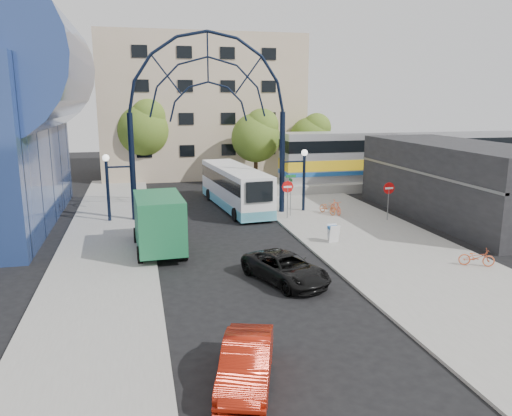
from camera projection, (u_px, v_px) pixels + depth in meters
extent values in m
plane|color=black|center=(261.00, 294.00, 20.54)|extent=(120.00, 120.00, 0.00)
cube|color=gray|center=(390.00, 251.00, 26.14)|extent=(8.00, 56.00, 0.12)
cube|color=gray|center=(105.00, 259.00, 24.75)|extent=(5.00, 50.00, 0.12)
cylinder|color=black|center=(132.00, 168.00, 31.95)|extent=(0.36, 0.36, 7.00)
cylinder|color=black|center=(282.00, 163.00, 34.22)|extent=(0.36, 0.36, 7.00)
cylinder|color=black|center=(108.00, 192.00, 31.91)|extent=(0.20, 0.20, 4.00)
cylinder|color=black|center=(304.00, 184.00, 34.91)|extent=(0.20, 0.20, 4.00)
sphere|color=white|center=(106.00, 158.00, 31.43)|extent=(0.44, 0.44, 0.44)
sphere|color=white|center=(304.00, 153.00, 34.43)|extent=(0.44, 0.44, 0.44)
cylinder|color=slate|center=(287.00, 202.00, 32.76)|extent=(0.06, 0.06, 2.20)
cylinder|color=red|center=(288.00, 187.00, 32.55)|extent=(0.80, 0.04, 0.80)
cube|color=white|center=(288.00, 187.00, 32.52)|extent=(0.55, 0.02, 0.12)
cylinder|color=slate|center=(388.00, 203.00, 32.27)|extent=(0.06, 0.06, 2.20)
cylinder|color=red|center=(389.00, 188.00, 32.06)|extent=(0.76, 0.04, 0.76)
cube|color=white|center=(389.00, 188.00, 32.03)|extent=(0.55, 0.02, 0.12)
cylinder|color=slate|center=(291.00, 195.00, 33.36)|extent=(0.05, 0.05, 2.80)
cube|color=#146626|center=(291.00, 176.00, 33.08)|extent=(0.70, 0.03, 0.18)
cube|color=#146626|center=(291.00, 180.00, 33.14)|extent=(0.03, 0.70, 0.18)
cube|color=white|center=(335.00, 234.00, 27.19)|extent=(0.55, 0.26, 0.99)
cube|color=white|center=(332.00, 233.00, 27.52)|extent=(0.55, 0.26, 0.99)
cube|color=#1E59A5|center=(333.00, 228.00, 27.29)|extent=(0.55, 0.42, 0.14)
cylinder|color=navy|center=(7.00, 62.00, 29.91)|extent=(9.00, 16.00, 9.00)
cube|color=black|center=(458.00, 181.00, 33.13)|extent=(6.00, 16.00, 5.00)
cube|color=tan|center=(199.00, 107.00, 52.73)|extent=(20.00, 12.00, 14.00)
cube|color=gray|center=(414.00, 181.00, 45.89)|extent=(32.00, 5.00, 0.80)
cube|color=#B7B7BC|center=(415.00, 154.00, 45.36)|extent=(25.00, 3.00, 4.20)
cube|color=gold|center=(415.00, 161.00, 45.48)|extent=(25.10, 3.05, 0.90)
cube|color=black|center=(416.00, 143.00, 45.14)|extent=(25.05, 3.05, 1.00)
cube|color=#1E59A5|center=(414.00, 168.00, 45.64)|extent=(25.10, 3.05, 0.35)
cylinder|color=#382314|center=(256.00, 171.00, 46.33)|extent=(0.36, 0.36, 2.52)
sphere|color=#3A5316|center=(256.00, 138.00, 45.67)|extent=(4.48, 4.48, 4.48)
sphere|color=#3A5316|center=(262.00, 126.00, 45.25)|extent=(3.08, 3.08, 3.08)
cylinder|color=#382314|center=(145.00, 167.00, 47.82)|extent=(0.36, 0.36, 2.88)
sphere|color=#3A5316|center=(143.00, 130.00, 47.06)|extent=(5.12, 5.12, 5.12)
sphere|color=#3A5316|center=(148.00, 116.00, 46.61)|extent=(3.52, 3.52, 3.52)
cylinder|color=#382314|center=(310.00, 167.00, 49.61)|extent=(0.36, 0.36, 2.34)
sphere|color=#3A5316|center=(310.00, 138.00, 48.99)|extent=(4.16, 4.16, 4.16)
sphere|color=#3A5316|center=(316.00, 128.00, 48.60)|extent=(2.86, 2.86, 2.86)
cube|color=white|center=(235.00, 186.00, 36.33)|extent=(3.39, 10.90, 2.70)
cube|color=#5FBFD5|center=(235.00, 201.00, 36.57)|extent=(3.41, 10.90, 0.65)
cube|color=black|center=(235.00, 178.00, 36.21)|extent=(3.41, 10.69, 0.84)
cube|color=black|center=(260.00, 192.00, 31.20)|extent=(1.76, 0.30, 1.31)
cube|color=black|center=(217.00, 177.00, 41.27)|extent=(2.24, 0.38, 1.49)
cylinder|color=black|center=(209.00, 195.00, 39.29)|extent=(0.34, 0.92, 0.90)
cylinder|color=black|center=(237.00, 193.00, 40.02)|extent=(0.34, 0.92, 0.90)
cylinder|color=black|center=(235.00, 215.00, 32.55)|extent=(0.34, 0.92, 0.90)
cylinder|color=black|center=(269.00, 212.00, 33.28)|extent=(0.34, 0.92, 0.90)
cube|color=black|center=(155.00, 223.00, 27.96)|extent=(2.26, 2.35, 2.07)
cube|color=black|center=(153.00, 211.00, 28.93)|extent=(1.89, 0.18, 0.94)
cube|color=#1A663C|center=(159.00, 222.00, 25.15)|extent=(2.45, 4.42, 2.64)
cylinder|color=black|center=(136.00, 236.00, 27.53)|extent=(0.28, 0.91, 0.90)
cylinder|color=black|center=(176.00, 233.00, 28.11)|extent=(0.28, 0.91, 0.90)
cylinder|color=black|center=(140.00, 255.00, 24.08)|extent=(0.28, 0.91, 0.90)
cylinder|color=black|center=(185.00, 252.00, 24.66)|extent=(0.28, 0.91, 0.90)
imported|color=black|center=(286.00, 268.00, 21.72)|extent=(3.55, 4.98, 1.26)
imported|color=#951809|center=(246.00, 362.00, 13.94)|extent=(2.47, 4.10, 1.28)
imported|color=orange|center=(328.00, 208.00, 34.11)|extent=(1.06, 1.77, 0.88)
imported|color=#CE4D29|center=(336.00, 207.00, 34.04)|extent=(0.53, 1.62, 0.96)
imported|color=#D05329|center=(477.00, 257.00, 23.50)|extent=(1.70, 1.21, 0.85)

